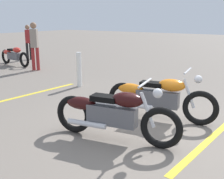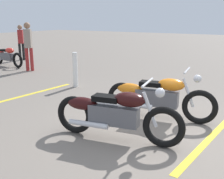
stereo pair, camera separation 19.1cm
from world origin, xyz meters
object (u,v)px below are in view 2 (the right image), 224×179
motorcycle_bright_foreground (157,96)px  bystander_near_row (21,41)px  bollard_post (75,70)px  motorcycle_dark_foreground (113,113)px  bystander_secondary (28,44)px  motorcycle_row_far_left (7,56)px

motorcycle_bright_foreground → bystander_near_row: bearing=146.2°
bystander_near_row → bollard_post: 6.18m
motorcycle_bright_foreground → motorcycle_dark_foreground: bearing=-107.5°
motorcycle_bright_foreground → bystander_secondary: bystander_secondary is taller
bystander_near_row → bollard_post: size_ratio=1.62×
motorcycle_row_far_left → motorcycle_bright_foreground: bearing=-11.3°
motorcycle_dark_foreground → motorcycle_row_far_left: (7.61, -3.83, -0.04)m
motorcycle_row_far_left → bystander_secondary: size_ratio=1.14×
motorcycle_bright_foreground → motorcycle_dark_foreground: size_ratio=1.00×
bystander_near_row → bollard_post: bystander_near_row is taller
bystander_near_row → bollard_post: (-5.52, 2.75, -0.41)m
motorcycle_dark_foreground → bystander_secondary: bearing=138.6°
motorcycle_dark_foreground → bollard_post: 3.82m
motorcycle_row_far_left → bollard_post: bearing=-8.9°
bystander_near_row → bystander_secondary: bystander_secondary is taller
bystander_secondary → bystander_near_row: bearing=-155.4°
motorcycle_dark_foreground → bystander_near_row: 9.91m
motorcycle_row_far_left → bystander_secondary: bystander_secondary is taller
motorcycle_dark_foreground → motorcycle_row_far_left: bearing=142.8°
motorcycle_dark_foreground → bollard_post: size_ratio=2.19×
motorcycle_bright_foreground → bystander_near_row: bystander_near_row is taller
bystander_near_row → bystander_secondary: 2.97m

